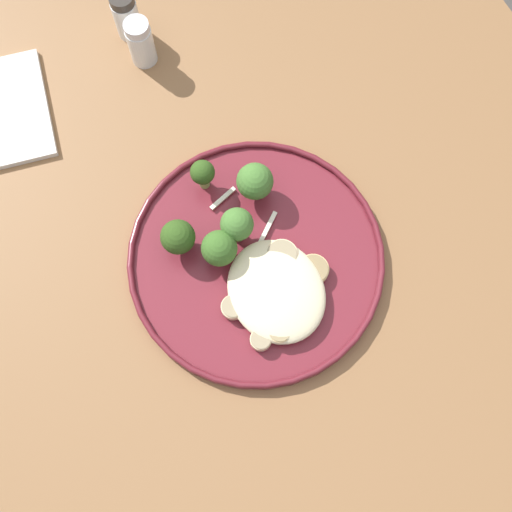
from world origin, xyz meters
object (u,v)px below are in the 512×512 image
dinner_plate (256,259)px  broccoli_floret_left_leaning (255,182)px  seared_scallop_rear_pale (280,331)px  seared_scallop_large_seared (268,281)px  seared_scallop_front_small (282,256)px  broccoli_floret_tall_stalk (219,248)px  broccoli_floret_split_head (178,237)px  salt_shaker (141,42)px  seared_scallop_center_golden (313,270)px  seared_scallop_on_noodles (300,316)px  broccoli_floret_right_tilted (237,225)px  folded_napkin (11,110)px  broccoli_floret_near_rim (203,173)px  pepper_shaker (126,15)px  seared_scallop_tiny_bay (261,340)px  seared_scallop_right_edge (236,306)px

dinner_plate → broccoli_floret_left_leaning: broccoli_floret_left_leaning is taller
seared_scallop_rear_pale → seared_scallop_large_seared: bearing=-14.6°
seared_scallop_front_small → broccoli_floret_tall_stalk: size_ratio=0.68×
broccoli_floret_split_head → salt_shaker: bearing=-14.8°
seared_scallop_center_golden → broccoli_floret_left_leaning: 0.12m
broccoli_floret_split_head → salt_shaker: size_ratio=0.76×
seared_scallop_on_noodles → broccoli_floret_split_head: 0.16m
seared_scallop_center_golden → broccoli_floret_right_tilted: broccoli_floret_right_tilted is taller
broccoli_floret_left_leaning → folded_napkin: bearing=42.1°
seared_scallop_rear_pale → broccoli_floret_near_rim: (0.20, -0.00, 0.02)m
seared_scallop_large_seared → pepper_shaker: 0.38m
seared_scallop_front_small → seared_scallop_tiny_bay: seared_scallop_front_small is taller
folded_napkin → salt_shaker: 0.18m
seared_scallop_right_edge → seared_scallop_on_noodles: size_ratio=1.18×
dinner_plate → folded_napkin: (0.31, 0.18, -0.00)m
pepper_shaker → folded_napkin: bearing=102.2°
dinner_plate → broccoli_floret_split_head: (0.05, 0.07, 0.03)m
seared_scallop_front_small → seared_scallop_on_noodles: bearing=168.9°
broccoli_floret_near_rim → folded_napkin: broccoli_floret_near_rim is taller
dinner_plate → seared_scallop_large_seared: seared_scallop_large_seared is taller
broccoli_floret_near_rim → folded_napkin: 0.26m
broccoli_floret_split_head → broccoli_floret_left_leaning: broccoli_floret_left_leaning is taller
broccoli_floret_tall_stalk → folded_napkin: 0.33m
folded_napkin → broccoli_floret_tall_stalk: bearing=-153.4°
seared_scallop_on_noodles → broccoli_floret_right_tilted: (0.12, 0.02, 0.03)m
broccoli_floret_tall_stalk → seared_scallop_large_seared: bearing=-147.4°
broccoli_floret_right_tilted → broccoli_floret_split_head: bearing=73.3°
seared_scallop_large_seared → folded_napkin: seared_scallop_large_seared is taller
broccoli_floret_near_rim → broccoli_floret_right_tilted: (-0.07, -0.01, 0.01)m
seared_scallop_on_noodles → seared_scallop_tiny_bay: same height
seared_scallop_center_golden → seared_scallop_tiny_bay: 0.10m
seared_scallop_front_small → broccoli_floret_near_rim: bearing=16.6°
dinner_plate → seared_scallop_tiny_bay: seared_scallop_tiny_bay is taller
seared_scallop_center_golden → pepper_shaker: (0.39, 0.05, 0.01)m
broccoli_floret_tall_stalk → broccoli_floret_right_tilted: (0.01, -0.03, 0.00)m
seared_scallop_on_noodles → broccoli_floret_left_leaning: broccoli_floret_left_leaning is taller
seared_scallop_large_seared → seared_scallop_on_noodles: size_ratio=1.06×
seared_scallop_rear_pale → broccoli_floret_right_tilted: bearing=-4.8°
seared_scallop_right_edge → seared_scallop_large_seared: seared_scallop_large_seared is taller
broccoli_floret_split_head → salt_shaker: (0.25, -0.07, -0.01)m
dinner_plate → broccoli_floret_right_tilted: broccoli_floret_right_tilted is taller
seared_scallop_rear_pale → dinner_plate: bearing=-10.5°
seared_scallop_large_seared → broccoli_floret_split_head: size_ratio=0.47×
dinner_plate → folded_napkin: dinner_plate is taller
seared_scallop_right_edge → seared_scallop_on_noodles: 0.07m
seared_scallop_large_seared → seared_scallop_tiny_bay: bearing=145.9°
folded_napkin → pepper_shaker: bearing=-77.8°
seared_scallop_center_golden → seared_scallop_large_seared: (0.01, 0.05, 0.00)m
seared_scallop_center_golden → seared_scallop_on_noodles: bearing=136.0°
broccoli_floret_split_head → broccoli_floret_tall_stalk: bearing=-133.5°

